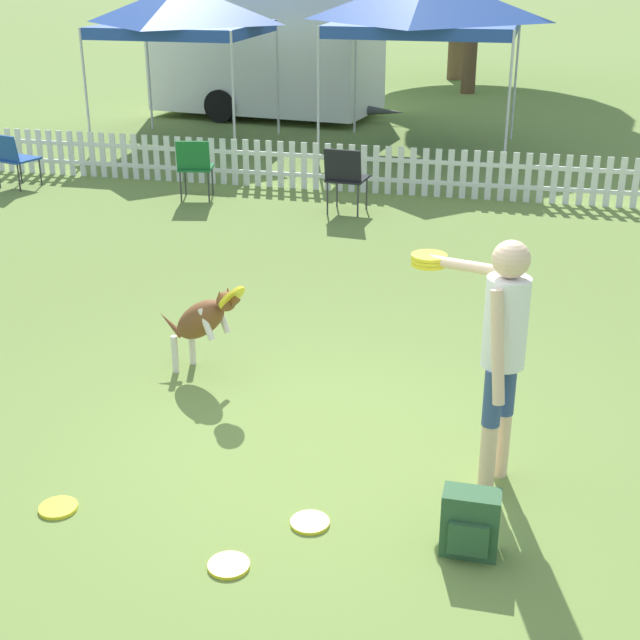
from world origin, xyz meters
TOP-DOWN VIEW (x-y plane):
  - ground_plane at (0.00, 0.00)m, footprint 240.00×240.00m
  - handler_person at (1.21, -0.05)m, footprint 0.87×0.96m
  - leaping_dog at (-1.22, 1.01)m, footprint 0.94×0.56m
  - frisbee_near_handler at (-0.20, -1.37)m, footprint 0.25×0.25m
  - frisbee_near_dog at (-1.46, -1.07)m, footprint 0.25×0.25m
  - frisbee_midfield at (0.16, -0.85)m, footprint 0.25×0.25m
  - backpack_on_grass at (1.15, -0.90)m, footprint 0.34×0.23m
  - picket_fence at (-0.00, 7.49)m, footprint 22.23×0.04m
  - folding_chair_blue_left at (-6.32, 6.51)m, footprint 0.63×0.65m
  - folding_chair_center at (-3.38, 6.48)m, footprint 0.57×0.58m
  - folding_chair_green_right at (-1.12, 6.26)m, footprint 0.55×0.57m
  - canopy_tent_main at (-4.95, 10.29)m, footprint 2.72×2.72m
  - canopy_tent_secondary at (-0.66, 10.68)m, footprint 3.13×3.13m
  - equipment_trailer at (-4.45, 13.69)m, footprint 5.60×2.88m

SIDE VIEW (x-z plane):
  - ground_plane at x=0.00m, z-range 0.00..0.00m
  - frisbee_near_handler at x=-0.20m, z-range 0.00..0.02m
  - frisbee_near_dog at x=-1.46m, z-range 0.00..0.02m
  - frisbee_midfield at x=0.16m, z-range 0.00..0.02m
  - backpack_on_grass at x=1.15m, z-range 0.00..0.41m
  - picket_fence at x=0.00m, z-range 0.00..0.71m
  - folding_chair_blue_left at x=-6.32m, z-range 0.08..0.92m
  - leaping_dog at x=-1.22m, z-range 0.07..0.97m
  - folding_chair_center at x=-3.38m, z-range 0.09..0.98m
  - folding_chair_green_right at x=-1.12m, z-range 0.09..1.01m
  - handler_person at x=1.21m, z-range 0.23..1.93m
  - equipment_trailer at x=-4.45m, z-range 0.07..2.78m
  - canopy_tent_main at x=-4.95m, z-range 0.98..3.82m
  - canopy_tent_secondary at x=-0.66m, z-range 1.02..4.04m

